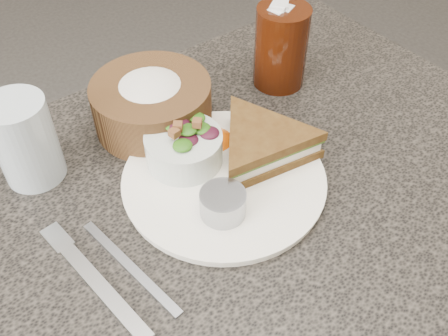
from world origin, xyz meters
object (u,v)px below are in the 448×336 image
dining_table (229,319)px  bread_basket (151,98)px  cola_glass (281,44)px  dinner_plate (224,180)px  sandwich (262,144)px  water_glass (25,141)px  dressing_ramekin (223,204)px  salad_bowl (184,144)px

dining_table → bread_basket: bread_basket is taller
cola_glass → dinner_plate: bearing=-147.9°
sandwich → water_glass: 0.33m
bread_basket → cola_glass: size_ratio=1.23×
dinner_plate → cola_glass: cola_glass is taller
dinner_plate → dressing_ramekin: size_ratio=4.68×
dining_table → dressing_ramekin: size_ratio=16.20×
salad_bowl → dressing_ramekin: 0.12m
sandwich → water_glass: size_ratio=1.43×
dining_table → salad_bowl: size_ratio=8.88×
dining_table → dinner_plate: bearing=79.5°
salad_bowl → cola_glass: size_ratio=0.74×
cola_glass → sandwich: bearing=-138.1°
dinner_plate → salad_bowl: 0.08m
dining_table → bread_basket: 0.47m
salad_bowl → water_glass: water_glass is taller
cola_glass → water_glass: cola_glass is taller
sandwich → bread_basket: bread_basket is taller
dressing_ramekin → sandwich: bearing=25.9°
bread_basket → water_glass: water_glass is taller
water_glass → cola_glass: bearing=-5.0°
sandwich → water_glass: (-0.28, 0.18, 0.03)m
sandwich → dressing_ramekin: (-0.11, -0.05, -0.01)m
dining_table → dressing_ramekin: (-0.04, -0.03, 0.41)m
dining_table → cola_glass: 0.53m
salad_bowl → sandwich: bearing=-32.5°
salad_bowl → cola_glass: bearing=17.5°
dressing_ramekin → water_glass: (-0.17, 0.23, 0.03)m
dressing_ramekin → salad_bowl: bearing=82.8°
dressing_ramekin → water_glass: 0.29m
dressing_ramekin → cola_glass: (0.27, 0.19, 0.05)m
sandwich → bread_basket: (-0.08, 0.17, 0.02)m
dinner_plate → water_glass: bearing=139.5°
dining_table → dinner_plate: 0.38m
salad_bowl → water_glass: size_ratio=0.87×
bread_basket → salad_bowl: bearing=-97.0°
dinner_plate → dressing_ramekin: (-0.04, -0.05, 0.02)m
dinner_plate → salad_bowl: bearing=113.2°
dressing_ramekin → dining_table: bearing=39.2°
sandwich → salad_bowl: salad_bowl is taller
salad_bowl → dressing_ramekin: size_ratio=1.82×
sandwich → bread_basket: size_ratio=0.99×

